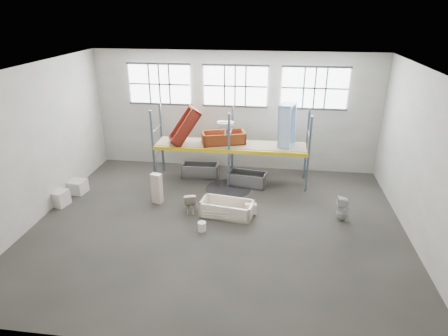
% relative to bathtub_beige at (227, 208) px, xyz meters
% --- Properties ---
extents(floor, '(12.00, 10.00, 0.10)m').
position_rel_bathtub_beige_xyz_m(floor, '(-0.22, -0.68, -0.31)').
color(floor, '#4A4640').
rests_on(floor, ground).
extents(ceiling, '(12.00, 10.00, 0.10)m').
position_rel_bathtub_beige_xyz_m(ceiling, '(-0.22, -0.68, 4.79)').
color(ceiling, silver).
rests_on(ceiling, ground).
extents(wall_back, '(12.00, 0.10, 5.00)m').
position_rel_bathtub_beige_xyz_m(wall_back, '(-0.22, 4.37, 2.24)').
color(wall_back, '#A3A297').
rests_on(wall_back, ground).
extents(wall_front, '(12.00, 0.10, 5.00)m').
position_rel_bathtub_beige_xyz_m(wall_front, '(-0.22, -5.73, 2.24)').
color(wall_front, '#9E9D93').
rests_on(wall_front, ground).
extents(wall_left, '(0.10, 10.00, 5.00)m').
position_rel_bathtub_beige_xyz_m(wall_left, '(-6.27, -0.68, 2.24)').
color(wall_left, '#A8A79B').
rests_on(wall_left, ground).
extents(wall_right, '(0.10, 10.00, 5.00)m').
position_rel_bathtub_beige_xyz_m(wall_right, '(5.83, -0.68, 2.24)').
color(wall_right, '#B2B1A5').
rests_on(wall_right, ground).
extents(window_left, '(2.60, 0.04, 1.60)m').
position_rel_bathtub_beige_xyz_m(window_left, '(-3.42, 4.26, 3.34)').
color(window_left, white).
rests_on(window_left, wall_back).
extents(window_mid, '(2.60, 0.04, 1.60)m').
position_rel_bathtub_beige_xyz_m(window_mid, '(-0.22, 4.26, 3.34)').
color(window_mid, white).
rests_on(window_mid, wall_back).
extents(window_right, '(2.60, 0.04, 1.60)m').
position_rel_bathtub_beige_xyz_m(window_right, '(2.98, 4.26, 3.34)').
color(window_right, white).
rests_on(window_right, wall_back).
extents(rack_upright_la, '(0.08, 0.08, 3.00)m').
position_rel_bathtub_beige_xyz_m(rack_upright_la, '(-3.22, 2.22, 1.24)').
color(rack_upright_la, slate).
rests_on(rack_upright_la, floor).
extents(rack_upright_lb, '(0.08, 0.08, 3.00)m').
position_rel_bathtub_beige_xyz_m(rack_upright_lb, '(-3.22, 3.42, 1.24)').
color(rack_upright_lb, slate).
rests_on(rack_upright_lb, floor).
extents(rack_upright_ma, '(0.08, 0.08, 3.00)m').
position_rel_bathtub_beige_xyz_m(rack_upright_ma, '(-0.22, 2.22, 1.24)').
color(rack_upright_ma, slate).
rests_on(rack_upright_ma, floor).
extents(rack_upright_mb, '(0.08, 0.08, 3.00)m').
position_rel_bathtub_beige_xyz_m(rack_upright_mb, '(-0.22, 3.42, 1.24)').
color(rack_upright_mb, slate).
rests_on(rack_upright_mb, floor).
extents(rack_upright_ra, '(0.08, 0.08, 3.00)m').
position_rel_bathtub_beige_xyz_m(rack_upright_ra, '(2.78, 2.22, 1.24)').
color(rack_upright_ra, slate).
rests_on(rack_upright_ra, floor).
extents(rack_upright_rb, '(0.08, 0.08, 3.00)m').
position_rel_bathtub_beige_xyz_m(rack_upright_rb, '(2.78, 3.42, 1.24)').
color(rack_upright_rb, slate).
rests_on(rack_upright_rb, floor).
extents(rack_beam_front, '(6.00, 0.10, 0.14)m').
position_rel_bathtub_beige_xyz_m(rack_beam_front, '(-0.22, 2.22, 1.24)').
color(rack_beam_front, yellow).
rests_on(rack_beam_front, floor).
extents(rack_beam_back, '(6.00, 0.10, 0.14)m').
position_rel_bathtub_beige_xyz_m(rack_beam_back, '(-0.22, 3.42, 1.24)').
color(rack_beam_back, yellow).
rests_on(rack_beam_back, floor).
extents(shelf_deck, '(5.90, 1.10, 0.03)m').
position_rel_bathtub_beige_xyz_m(shelf_deck, '(-0.22, 2.82, 1.32)').
color(shelf_deck, gray).
rests_on(shelf_deck, floor).
extents(wet_patch, '(1.80, 1.80, 0.00)m').
position_rel_bathtub_beige_xyz_m(wet_patch, '(-0.22, 2.02, -0.26)').
color(wet_patch, black).
rests_on(wet_patch, floor).
extents(bathtub_beige, '(1.88, 1.09, 0.52)m').
position_rel_bathtub_beige_xyz_m(bathtub_beige, '(0.00, 0.00, 0.00)').
color(bathtub_beige, '#F3E4C9').
rests_on(bathtub_beige, floor).
extents(cistern_spare, '(0.40, 0.22, 0.36)m').
position_rel_bathtub_beige_xyz_m(cistern_spare, '(0.81, 0.04, 0.02)').
color(cistern_spare, beige).
rests_on(cistern_spare, bathtub_beige).
extents(sink_in_tub, '(0.48, 0.48, 0.15)m').
position_rel_bathtub_beige_xyz_m(sink_in_tub, '(0.38, -0.16, -0.10)').
color(sink_in_tub, beige).
rests_on(sink_in_tub, bathtub_beige).
extents(toilet_beige, '(0.58, 0.79, 0.72)m').
position_rel_bathtub_beige_xyz_m(toilet_beige, '(-1.33, 0.13, 0.10)').
color(toilet_beige, beige).
rests_on(toilet_beige, floor).
extents(cistern_tall, '(0.42, 0.34, 1.13)m').
position_rel_bathtub_beige_xyz_m(cistern_tall, '(-2.63, 0.57, 0.30)').
color(cistern_tall, beige).
rests_on(cistern_tall, floor).
extents(toilet_white, '(0.41, 0.40, 0.86)m').
position_rel_bathtub_beige_xyz_m(toilet_white, '(3.86, 0.19, 0.17)').
color(toilet_white, silver).
rests_on(toilet_white, floor).
extents(steel_tub_left, '(1.54, 0.79, 0.55)m').
position_rel_bathtub_beige_xyz_m(steel_tub_left, '(-1.53, 3.08, 0.01)').
color(steel_tub_left, '#AFB0B7').
rests_on(steel_tub_left, floor).
extents(steel_tub_right, '(1.57, 0.92, 0.54)m').
position_rel_bathtub_beige_xyz_m(steel_tub_right, '(0.50, 2.46, 0.01)').
color(steel_tub_right, '#A2A4A9').
rests_on(steel_tub_right, floor).
extents(rust_tub_flat, '(1.84, 1.26, 0.47)m').
position_rel_bathtub_beige_xyz_m(rust_tub_flat, '(-0.51, 2.86, 1.56)').
color(rust_tub_flat, '#9B4616').
rests_on(rust_tub_flat, shelf_deck).
extents(rust_tub_tilted, '(1.46, 1.16, 1.56)m').
position_rel_bathtub_beige_xyz_m(rust_tub_tilted, '(-2.02, 2.68, 2.03)').
color(rust_tub_tilted, maroon).
rests_on(rust_tub_tilted, shelf_deck).
extents(sink_on_shelf, '(0.67, 0.54, 0.56)m').
position_rel_bathtub_beige_xyz_m(sink_on_shelf, '(-0.39, 2.43, 1.83)').
color(sink_on_shelf, silver).
rests_on(sink_on_shelf, rust_tub_flat).
extents(blue_tub_upright, '(0.76, 0.92, 1.71)m').
position_rel_bathtub_beige_xyz_m(blue_tub_upright, '(1.94, 2.90, 2.13)').
color(blue_tub_upright, '#AACEFA').
rests_on(blue_tub_upright, shelf_deck).
extents(bucket, '(0.29, 0.29, 0.31)m').
position_rel_bathtub_beige_xyz_m(bucket, '(-0.67, -1.10, -0.11)').
color(bucket, white).
rests_on(bucket, floor).
extents(carton_near, '(0.75, 0.68, 0.56)m').
position_rel_bathtub_beige_xyz_m(carton_near, '(-6.12, -0.08, 0.02)').
color(carton_near, silver).
rests_on(carton_near, floor).
extents(carton_far, '(0.67, 0.67, 0.50)m').
position_rel_bathtub_beige_xyz_m(carton_far, '(-5.91, 0.93, -0.01)').
color(carton_far, beige).
rests_on(carton_far, floor).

